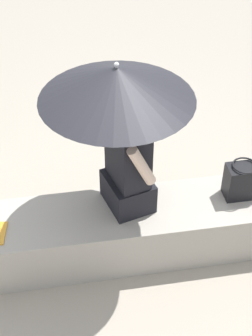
# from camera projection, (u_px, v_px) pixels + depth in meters

# --- Properties ---
(ground_plane) EXTENTS (14.00, 14.00, 0.00)m
(ground_plane) POSITION_uv_depth(u_px,v_px,m) (124.00, 250.00, 3.81)
(ground_plane) COLOR #9E9384
(stone_bench) EXTENTS (2.51, 0.51, 0.40)m
(stone_bench) POSITION_uv_depth(u_px,v_px,m) (124.00, 231.00, 3.68)
(stone_bench) COLOR #A8A093
(stone_bench) RESTS_ON ground
(person_seated) EXTENTS (0.36, 0.51, 0.90)m
(person_seated) POSITION_uv_depth(u_px,v_px,m) (128.00, 159.00, 3.37)
(person_seated) COLOR black
(person_seated) RESTS_ON stone_bench
(parasol) EXTENTS (0.93, 0.93, 1.12)m
(parasol) POSITION_uv_depth(u_px,v_px,m) (117.00, 83.00, 2.95)
(parasol) COLOR #B7B7BC
(parasol) RESTS_ON stone_bench
(handbag_black) EXTENTS (0.23, 0.17, 0.28)m
(handbag_black) POSITION_uv_depth(u_px,v_px,m) (242.00, 181.00, 3.59)
(handbag_black) COLOR black
(handbag_black) RESTS_ON stone_bench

